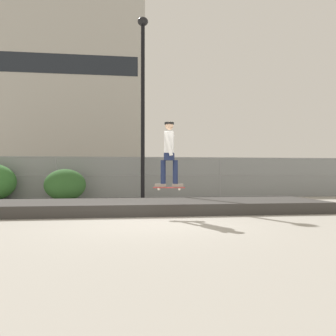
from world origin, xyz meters
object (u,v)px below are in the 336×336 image
Objects in this scene: parked_car_near at (85,178)px; shrub_right at (65,185)px; skater at (169,150)px; parked_car_mid at (200,178)px; shrub_center at (66,187)px; skateboard at (169,188)px; street_lamp at (143,88)px.

parked_car_near is 2.71× the size of shrub_right.
skater reaches higher than shrub_right.
parked_car_mid is at bearing 34.38° from shrub_right.
parked_car_mid is 3.10× the size of shrub_center.
parked_car_mid is at bearing -0.18° from parked_car_near.
parked_car_near is 4.57m from shrub_right.
skateboard is at bearing -106.80° from parked_car_mid.
skateboard is at bearing -146.31° from skater.
shrub_center is (-3.16, 0.37, -4.11)m from street_lamp.
parked_car_near is at bearing 107.23° from skater.
skateboard is 10.85m from parked_car_near.
parked_car_near is 1.00× the size of parked_car_mid.
parked_car_near reaches higher than shrub_right.
skater reaches higher than skateboard.
shrub_center is (-3.51, 6.00, -0.19)m from skateboard.
skater is at bearing 33.69° from skateboard.
street_lamp reaches higher than skater.
street_lamp is 7.00m from parked_car_mid.
street_lamp is at bearing 93.59° from skateboard.
parked_car_near is 6.34m from parked_car_mid.
street_lamp is 1.68× the size of parked_car_mid.
skater is 0.37× the size of parked_car_mid.
parked_car_mid is (3.48, 4.71, -3.84)m from street_lamp.
parked_car_mid is 2.72× the size of shrub_right.
shrub_right is at bearing 121.10° from skater.
shrub_right is at bearing 121.10° from skateboard.
parked_car_mid is (6.34, -0.02, 0.00)m from parked_car_near.
skater reaches higher than parked_car_near.
skater is 6.87m from shrub_right.
skateboard is 0.18× the size of parked_car_mid.
parked_car_near reaches higher than shrub_center.
skater is at bearing -106.80° from parked_car_mid.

